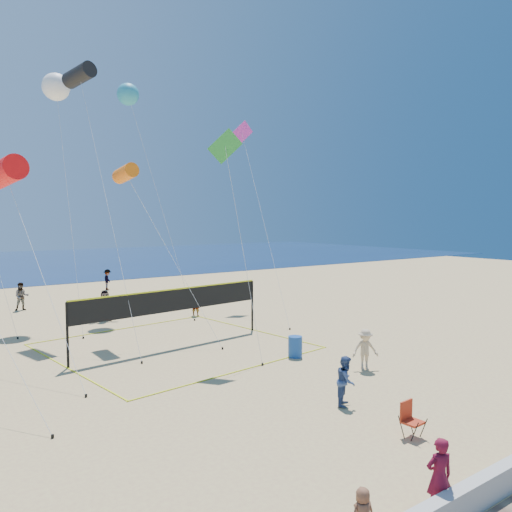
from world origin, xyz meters
TOP-DOWN VIEW (x-y plane):
  - ground at (0.00, 0.00)m, footprint 120.00×120.00m
  - seawall at (0.00, -3.00)m, footprint 32.00×0.30m
  - woman at (-0.18, -2.70)m, footprint 0.67×0.55m
  - bystander_a at (2.55, 2.45)m, footprint 0.95×0.91m
  - bystander_b at (5.80, 4.60)m, footprint 1.16×0.99m
  - far_person_1 at (0.72, 19.30)m, footprint 1.67×0.79m
  - far_person_2 at (5.61, 17.71)m, footprint 0.64×0.66m
  - far_person_3 at (-2.45, 25.62)m, footprint 0.96×0.81m
  - far_person_4 at (5.03, 31.44)m, footprint 1.09×1.24m
  - camp_chair at (2.29, -0.13)m, footprint 0.54×0.65m
  - trash_barrel at (4.73, 7.48)m, footprint 0.67×0.67m
  - volleyball_net at (1.37, 12.02)m, footprint 10.96×10.83m
  - kite_0 at (-4.72, 15.61)m, footprint 1.75×9.24m
  - kite_1 at (-0.60, 18.51)m, footprint 1.38×9.38m
  - kite_2 at (0.42, 15.00)m, footprint 2.90×5.64m
  - kite_4 at (2.67, 9.46)m, footprint 1.39×2.64m
  - kite_5 at (10.24, 19.33)m, footprint 3.51×8.52m
  - kite_6 at (-0.93, 21.92)m, footprint 1.88×7.05m
  - kite_7 at (3.14, 21.44)m, footprint 2.65×5.86m

SIDE VIEW (x-z plane):
  - ground at x=0.00m, z-range 0.00..0.00m
  - seawall at x=0.00m, z-range 0.00..0.60m
  - trash_barrel at x=4.73m, z-range 0.00..0.88m
  - camp_chair at x=2.29m, z-range 0.01..1.05m
  - far_person_2 at x=5.61m, z-range 0.00..1.52m
  - bystander_a at x=2.55m, z-range 0.00..1.54m
  - woman at x=-0.18m, z-range 0.00..1.56m
  - bystander_b at x=5.80m, z-range 0.00..1.56m
  - far_person_4 at x=5.03m, z-range 0.00..1.67m
  - far_person_1 at x=0.72m, z-range 0.00..1.74m
  - far_person_3 at x=-2.45m, z-range 0.00..1.76m
  - volleyball_net at x=1.37m, z-range 0.50..3.13m
  - kite_0 at x=-4.72m, z-range 3.51..11.96m
  - kite_2 at x=0.42m, z-range 3.72..12.11m
  - kite_4 at x=2.67m, z-range 3.46..12.96m
  - kite_5 at x=10.24m, z-range 4.56..16.87m
  - kite_1 at x=-0.60m, z-range 6.28..19.99m
  - kite_6 at x=-0.93m, z-range 6.22..20.21m
  - kite_7 at x=3.14m, z-range 6.30..20.26m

